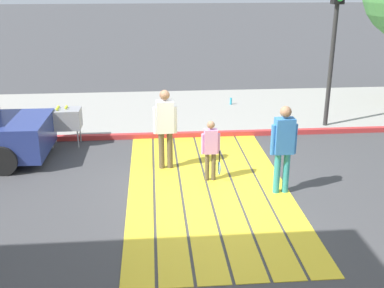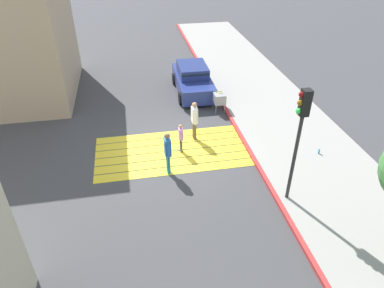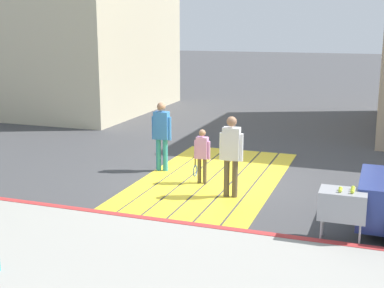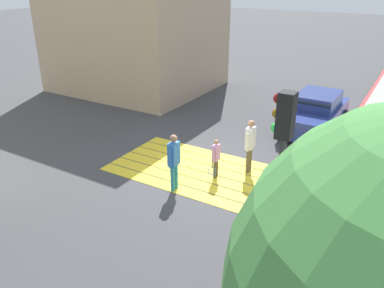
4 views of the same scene
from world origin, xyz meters
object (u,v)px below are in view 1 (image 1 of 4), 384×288
pedestrian_adult_lead (284,144)px  pedestrian_adult_trailing (165,124)px  water_bottle (231,101)px  pedestrian_child_with_racket (211,148)px  tennis_ball_cart (65,119)px  traffic_light_corner (336,19)px

pedestrian_adult_lead → pedestrian_adult_trailing: (-1.46, -2.25, 0.00)m
water_bottle → pedestrian_child_with_racket: size_ratio=0.17×
water_bottle → tennis_ball_cart: bearing=-56.9°
pedestrian_adult_trailing → traffic_light_corner: bearing=118.0°
traffic_light_corner → pedestrian_adult_trailing: 5.54m
traffic_light_corner → tennis_ball_cart: size_ratio=4.17×
water_bottle → pedestrian_child_with_racket: pedestrian_child_with_racket is taller
water_bottle → pedestrian_child_with_racket: (5.60, -1.35, 0.52)m
tennis_ball_cart → water_bottle: 5.70m
tennis_ball_cart → pedestrian_adult_lead: pedestrian_adult_lead is taller
traffic_light_corner → pedestrian_adult_lead: traffic_light_corner is taller
traffic_light_corner → water_bottle: size_ratio=19.27×
tennis_ball_cart → pedestrian_adult_trailing: bearing=54.8°
pedestrian_adult_trailing → pedestrian_child_with_racket: (0.75, 0.92, -0.31)m
tennis_ball_cart → pedestrian_adult_lead: (3.21, 4.73, 0.35)m
pedestrian_adult_lead → tennis_ball_cart: bearing=-124.1°
water_bottle → pedestrian_adult_trailing: (4.85, -2.28, 0.82)m
water_bottle → pedestrian_adult_lead: bearing=-0.2°
traffic_light_corner → pedestrian_adult_lead: (3.89, -2.32, -1.99)m
tennis_ball_cart → pedestrian_child_with_racket: 4.22m
water_bottle → pedestrian_adult_lead: pedestrian_adult_lead is taller
traffic_light_corner → pedestrian_adult_trailing: traffic_light_corner is taller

